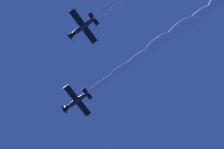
# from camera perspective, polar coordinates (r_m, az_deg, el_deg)

# --- Properties ---
(airplane_lead) EXTENTS (9.30, 8.41, 2.70)m
(airplane_lead) POSITION_cam_1_polar(r_m,az_deg,el_deg) (86.55, -6.06, -4.50)
(airplane_lead) COLOR #232328
(airplane_left_wingman) EXTENTS (9.30, 8.41, 2.76)m
(airplane_left_wingman) POSITION_cam_1_polar(r_m,az_deg,el_deg) (82.91, -5.06, 7.80)
(airplane_left_wingman) COLOR #232328
(smoke_trail_lead) EXTENTS (18.71, 41.22, 3.67)m
(smoke_trail_lead) POSITION_cam_1_polar(r_m,az_deg,el_deg) (83.64, 11.47, 7.68)
(smoke_trail_lead) COLOR white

